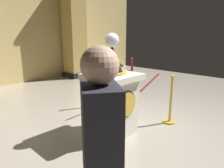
{
  "coord_description": "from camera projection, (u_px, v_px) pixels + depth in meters",
  "views": [
    {
      "loc": [
        -2.92,
        -2.42,
        1.77
      ],
      "look_at": [
        -0.36,
        0.01,
        0.91
      ],
      "focal_mm": 33.47,
      "sensor_mm": 36.0,
      "label": 1
    }
  ],
  "objects": [
    {
      "name": "stanchion_far",
      "position": [
        98.0,
        92.0,
        5.13
      ],
      "size": [
        0.24,
        0.24,
        1.04
      ],
      "color": "gold",
      "rests_on": "ground_plane"
    },
    {
      "name": "cafe_table",
      "position": [
        113.0,
        74.0,
        6.85
      ],
      "size": [
        0.56,
        0.56,
        0.72
      ],
      "color": "#332D28",
      "rests_on": "ground_plane"
    },
    {
      "name": "velvet_rope",
      "position": [
        131.0,
        80.0,
        4.55
      ],
      "size": [
        1.06,
        1.09,
        0.22
      ],
      "color": "#591419"
    },
    {
      "name": "column_right",
      "position": [
        74.0,
        32.0,
        8.37
      ],
      "size": [
        0.87,
        0.87,
        3.7
      ],
      "color": "black",
      "rests_on": "ground_plane"
    },
    {
      "name": "stanchion_near",
      "position": [
        170.0,
        107.0,
        4.17
      ],
      "size": [
        0.24,
        0.24,
        0.99
      ],
      "color": "gold",
      "rests_on": "ground_plane"
    },
    {
      "name": "pedestal_clock",
      "position": [
        112.0,
        96.0,
        3.68
      ],
      "size": [
        0.83,
        0.83,
        1.78
      ],
      "color": "silver",
      "rests_on": "ground_plane"
    },
    {
      "name": "potted_palm_right",
      "position": [
        113.0,
        77.0,
        7.17
      ],
      "size": [
        0.74,
        0.63,
        0.96
      ],
      "color": "black",
      "rests_on": "ground_plane"
    },
    {
      "name": "back_wall",
      "position": [
        9.0,
        29.0,
        7.13
      ],
      "size": [
        12.25,
        0.16,
        3.86
      ],
      "primitive_type": "cube",
      "color": "tan",
      "rests_on": "ground_plane"
    },
    {
      "name": "ground_plane",
      "position": [
        125.0,
        126.0,
        4.1
      ],
      "size": [
        12.25,
        12.25,
        0.0
      ],
      "primitive_type": "plane",
      "color": "#9E9384"
    },
    {
      "name": "cafe_chair_red",
      "position": [
        129.0,
        69.0,
        7.11
      ],
      "size": [
        0.56,
        0.56,
        0.96
      ],
      "color": "black",
      "rests_on": "ground_plane"
    }
  ]
}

